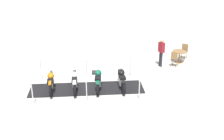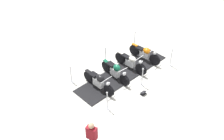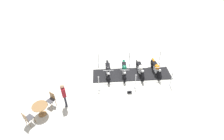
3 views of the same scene
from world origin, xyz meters
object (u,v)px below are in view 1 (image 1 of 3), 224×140
(motorcycle_cream, at_px, (75,81))
(info_placard, at_px, (94,73))
(stanchion_left_rear, at_px, (33,97))
(stanchion_left_mid, at_px, (87,96))
(motorcycle_copper, at_px, (51,81))
(stanchion_right_rear, at_px, (41,73))
(stanchion_right_mid, at_px, (87,71))
(cafe_chair_near_table, at_px, (184,50))
(stanchion_right_front, at_px, (131,71))
(motorcycle_forest, at_px, (98,79))
(cafe_chair_across_table, at_px, (175,58))
(stanchion_left_front, at_px, (139,94))
(bystander_person, at_px, (161,50))
(motorcycle_black, at_px, (121,78))
(cafe_table, at_px, (179,54))

(motorcycle_cream, height_order, info_placard, motorcycle_cream)
(stanchion_left_rear, bearing_deg, stanchion_left_mid, 35.56)
(motorcycle_copper, bearing_deg, info_placard, -54.80)
(motorcycle_cream, relative_size, stanchion_right_rear, 1.60)
(stanchion_right_mid, bearing_deg, stanchion_left_rear, -96.26)
(cafe_chair_near_table, bearing_deg, stanchion_left_rear, -20.20)
(stanchion_right_rear, bearing_deg, stanchion_right_front, 35.56)
(stanchion_left_mid, height_order, stanchion_right_front, stanchion_right_front)
(motorcycle_forest, bearing_deg, cafe_chair_across_table, -57.13)
(stanchion_left_front, bearing_deg, motorcycle_forest, 178.63)
(cafe_chair_across_table, relative_size, bystander_person, 0.56)
(motorcycle_copper, relative_size, cafe_chair_near_table, 1.77)
(bystander_person, bearing_deg, stanchion_right_front, 13.47)
(motorcycle_cream, relative_size, stanchion_right_front, 1.65)
(motorcycle_black, xyz_separation_m, motorcycle_cream, (-1.90, -1.38, -0.02))
(info_placard, distance_m, bystander_person, 4.20)
(stanchion_right_rear, height_order, cafe_chair_across_table, stanchion_right_rear)
(stanchion_left_front, height_order, cafe_table, stanchion_left_front)
(motorcycle_copper, relative_size, cafe_table, 1.97)
(motorcycle_copper, distance_m, stanchion_left_rear, 1.55)
(motorcycle_forest, bearing_deg, motorcycle_cream, 94.63)
(motorcycle_black, xyz_separation_m, cafe_chair_near_table, (1.44, 5.74, 0.04))
(stanchion_left_mid, bearing_deg, motorcycle_cream, 148.62)
(stanchion_left_mid, bearing_deg, stanchion_right_rear, 167.38)
(stanchion_right_rear, relative_size, stanchion_left_front, 1.10)
(motorcycle_cream, distance_m, cafe_chair_near_table, 7.86)
(motorcycle_cream, relative_size, motorcycle_copper, 1.08)
(stanchion_right_mid, bearing_deg, motorcycle_black, -1.36)
(motorcycle_cream, bearing_deg, cafe_chair_near_table, -62.31)
(motorcycle_black, bearing_deg, stanchion_left_front, -154.89)
(motorcycle_black, bearing_deg, stanchion_left_rear, 107.82)
(motorcycle_forest, relative_size, motorcycle_cream, 1.04)
(cafe_chair_near_table, bearing_deg, motorcycle_cream, -21.90)
(motorcycle_black, distance_m, cafe_table, 5.11)
(motorcycle_cream, xyz_separation_m, stanchion_left_front, (3.26, 0.63, -0.15))
(stanchion_left_front, xyz_separation_m, stanchion_left_rear, (-3.96, -2.83, 0.02))
(stanchion_right_mid, relative_size, cafe_chair_near_table, 1.17)
(motorcycle_copper, distance_m, info_placard, 2.88)
(motorcycle_black, xyz_separation_m, stanchion_right_front, (-0.22, 1.47, -0.18))
(motorcycle_copper, xyz_separation_m, stanchion_left_front, (4.22, 1.30, -0.17))
(motorcycle_cream, bearing_deg, stanchion_left_front, -116.19)
(stanchion_left_mid, bearing_deg, bystander_person, 77.78)
(stanchion_right_mid, xyz_separation_m, cafe_table, (3.59, 4.87, 0.16))
(motorcycle_cream, bearing_deg, motorcycle_copper, 87.63)
(motorcycle_copper, relative_size, stanchion_right_rear, 1.49)
(motorcycle_copper, distance_m, cafe_table, 8.17)
(stanchion_left_front, xyz_separation_m, cafe_table, (0.03, 5.66, 0.22))
(motorcycle_forest, distance_m, cafe_chair_near_table, 6.86)
(stanchion_right_rear, relative_size, bystander_person, 0.66)
(cafe_chair_across_table, bearing_deg, motorcycle_forest, 154.60)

